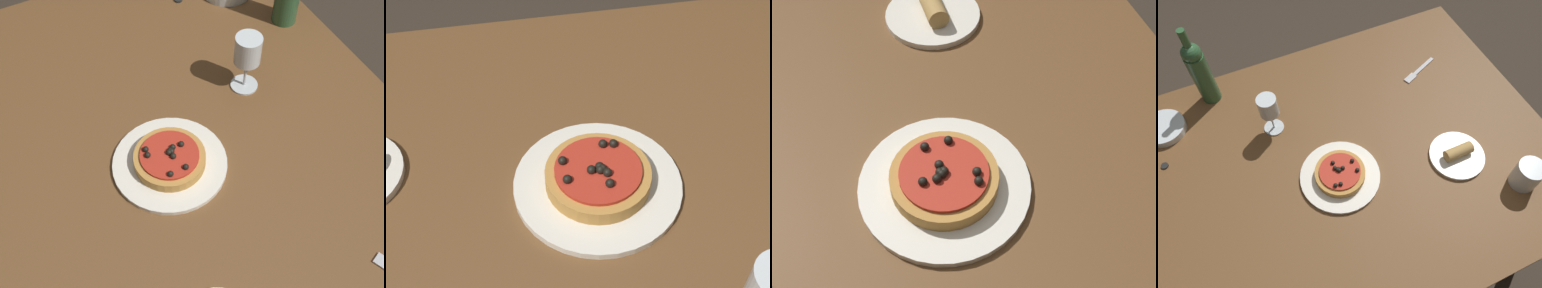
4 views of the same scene
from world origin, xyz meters
The scene contains 4 objects.
dining_table centered at (0.00, 0.00, 0.68)m, with size 1.48×1.09×0.76m.
dinner_plate centered at (0.02, 0.06, 0.77)m, with size 0.26×0.26×0.01m.
pizza centered at (0.02, 0.06, 0.79)m, with size 0.16×0.16×0.04m.
side_plate centered at (-0.37, 0.15, 0.77)m, with size 0.19×0.19×0.05m.
Camera 3 is at (0.45, -0.05, 1.45)m, focal length 50.00 mm.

